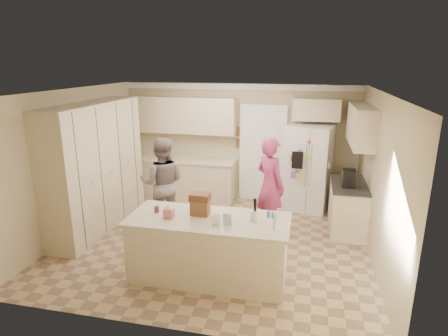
% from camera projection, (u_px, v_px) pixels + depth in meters
% --- Properties ---
extents(floor, '(5.20, 4.60, 0.02)m').
position_uv_depth(floor, '(214.00, 242.00, 6.60)').
color(floor, tan).
rests_on(floor, ground).
extents(ceiling, '(5.20, 4.60, 0.02)m').
position_uv_depth(ceiling, '(213.00, 91.00, 5.88)').
color(ceiling, white).
rests_on(ceiling, wall_back).
extents(wall_back, '(5.20, 0.02, 2.60)m').
position_uv_depth(wall_back, '(239.00, 142.00, 8.41)').
color(wall_back, '#C2B18C').
rests_on(wall_back, ground).
extents(wall_front, '(5.20, 0.02, 2.60)m').
position_uv_depth(wall_front, '(162.00, 228.00, 4.07)').
color(wall_front, '#C2B18C').
rests_on(wall_front, ground).
extents(wall_left, '(0.02, 4.60, 2.60)m').
position_uv_depth(wall_left, '(74.00, 162.00, 6.78)').
color(wall_left, '#C2B18C').
rests_on(wall_left, ground).
extents(wall_right, '(0.02, 4.60, 2.60)m').
position_uv_depth(wall_right, '(380.00, 181.00, 5.69)').
color(wall_right, '#C2B18C').
rests_on(wall_right, ground).
extents(crown_back, '(5.20, 0.08, 0.12)m').
position_uv_depth(crown_back, '(239.00, 87.00, 8.02)').
color(crown_back, white).
rests_on(crown_back, wall_back).
extents(pantry_bank, '(0.60, 2.60, 2.35)m').
position_uv_depth(pantry_bank, '(96.00, 166.00, 6.94)').
color(pantry_bank, beige).
rests_on(pantry_bank, floor).
extents(back_base_cab, '(2.20, 0.60, 0.88)m').
position_uv_depth(back_base_cab, '(187.00, 179.00, 8.59)').
color(back_base_cab, beige).
rests_on(back_base_cab, floor).
extents(back_countertop, '(2.24, 0.63, 0.04)m').
position_uv_depth(back_countertop, '(186.00, 160.00, 8.46)').
color(back_countertop, beige).
rests_on(back_countertop, back_base_cab).
extents(back_upper_cab, '(2.20, 0.35, 0.80)m').
position_uv_depth(back_upper_cab, '(187.00, 115.00, 8.31)').
color(back_upper_cab, beige).
rests_on(back_upper_cab, wall_back).
extents(doorway_opening, '(0.90, 0.06, 2.10)m').
position_uv_depth(doorway_opening, '(262.00, 155.00, 8.33)').
color(doorway_opening, black).
rests_on(doorway_opening, floor).
extents(doorway_casing, '(1.02, 0.03, 2.22)m').
position_uv_depth(doorway_casing, '(262.00, 155.00, 8.30)').
color(doorway_casing, white).
rests_on(doorway_casing, floor).
extents(wall_frame_upper, '(0.15, 0.02, 0.20)m').
position_uv_depth(wall_frame_upper, '(239.00, 132.00, 8.30)').
color(wall_frame_upper, brown).
rests_on(wall_frame_upper, wall_back).
extents(wall_frame_lower, '(0.15, 0.02, 0.20)m').
position_uv_depth(wall_frame_lower, '(239.00, 144.00, 8.37)').
color(wall_frame_lower, brown).
rests_on(wall_frame_lower, wall_back).
extents(refrigerator, '(1.05, 0.90, 1.80)m').
position_uv_depth(refrigerator, '(308.00, 168.00, 7.84)').
color(refrigerator, white).
rests_on(refrigerator, floor).
extents(fridge_seam, '(0.02, 0.02, 1.78)m').
position_uv_depth(fridge_seam, '(308.00, 173.00, 7.51)').
color(fridge_seam, gray).
rests_on(fridge_seam, refrigerator).
extents(fridge_dispenser, '(0.22, 0.03, 0.35)m').
position_uv_depth(fridge_dispenser, '(297.00, 160.00, 7.47)').
color(fridge_dispenser, black).
rests_on(fridge_dispenser, refrigerator).
extents(fridge_handle_l, '(0.02, 0.02, 0.85)m').
position_uv_depth(fridge_handle_l, '(306.00, 166.00, 7.46)').
color(fridge_handle_l, silver).
rests_on(fridge_handle_l, refrigerator).
extents(fridge_handle_r, '(0.02, 0.02, 0.85)m').
position_uv_depth(fridge_handle_r, '(311.00, 166.00, 7.44)').
color(fridge_handle_r, silver).
rests_on(fridge_handle_r, refrigerator).
extents(over_fridge_cab, '(0.95, 0.35, 0.45)m').
position_uv_depth(over_fridge_cab, '(316.00, 110.00, 7.67)').
color(over_fridge_cab, beige).
rests_on(over_fridge_cab, wall_back).
extents(right_base_cab, '(0.60, 1.20, 0.88)m').
position_uv_depth(right_base_cab, '(347.00, 208.00, 6.93)').
color(right_base_cab, beige).
rests_on(right_base_cab, floor).
extents(right_countertop, '(0.63, 1.24, 0.04)m').
position_uv_depth(right_countertop, '(349.00, 184.00, 6.81)').
color(right_countertop, '#2D2B28').
rests_on(right_countertop, right_base_cab).
extents(right_upper_cab, '(0.35, 1.50, 0.70)m').
position_uv_depth(right_upper_cab, '(361.00, 125.00, 6.68)').
color(right_upper_cab, beige).
rests_on(right_upper_cab, wall_right).
extents(coffee_maker, '(0.22, 0.28, 0.30)m').
position_uv_depth(coffee_maker, '(349.00, 178.00, 6.58)').
color(coffee_maker, black).
rests_on(coffee_maker, right_countertop).
extents(island_base, '(2.20, 0.90, 0.88)m').
position_uv_depth(island_base, '(209.00, 249.00, 5.40)').
color(island_base, beige).
rests_on(island_base, floor).
extents(island_top, '(2.28, 0.96, 0.05)m').
position_uv_depth(island_top, '(209.00, 220.00, 5.27)').
color(island_top, beige).
rests_on(island_top, island_base).
extents(utensil_crock, '(0.13, 0.13, 0.15)m').
position_uv_depth(utensil_crock, '(255.00, 216.00, 5.16)').
color(utensil_crock, white).
rests_on(utensil_crock, island_top).
extents(tissue_box, '(0.13, 0.13, 0.14)m').
position_uv_depth(tissue_box, '(169.00, 213.00, 5.27)').
color(tissue_box, '#CD787A').
rests_on(tissue_box, island_top).
extents(tissue_plume, '(0.08, 0.08, 0.08)m').
position_uv_depth(tissue_plume, '(169.00, 206.00, 5.24)').
color(tissue_plume, white).
rests_on(tissue_plume, tissue_box).
extents(dollhouse_body, '(0.26, 0.18, 0.22)m').
position_uv_depth(dollhouse_body, '(200.00, 207.00, 5.36)').
color(dollhouse_body, brown).
rests_on(dollhouse_body, island_top).
extents(dollhouse_roof, '(0.28, 0.20, 0.10)m').
position_uv_depth(dollhouse_roof, '(200.00, 197.00, 5.32)').
color(dollhouse_roof, '#592D1E').
rests_on(dollhouse_roof, dollhouse_body).
extents(jam_jar, '(0.07, 0.07, 0.09)m').
position_uv_depth(jam_jar, '(157.00, 209.00, 5.47)').
color(jam_jar, '#59263F').
rests_on(jam_jar, island_top).
extents(greeting_card_a, '(0.12, 0.06, 0.16)m').
position_uv_depth(greeting_card_a, '(215.00, 219.00, 5.03)').
color(greeting_card_a, white).
rests_on(greeting_card_a, island_top).
extents(greeting_card_b, '(0.12, 0.05, 0.16)m').
position_uv_depth(greeting_card_b, '(227.00, 219.00, 5.04)').
color(greeting_card_b, silver).
rests_on(greeting_card_b, island_top).
extents(water_bottle, '(0.07, 0.07, 0.24)m').
position_uv_depth(water_bottle, '(276.00, 221.00, 4.89)').
color(water_bottle, silver).
rests_on(water_bottle, island_top).
extents(shaker_salt, '(0.05, 0.05, 0.09)m').
position_uv_depth(shaker_salt, '(269.00, 214.00, 5.29)').
color(shaker_salt, '#4066B9').
rests_on(shaker_salt, island_top).
extents(shaker_pepper, '(0.05, 0.05, 0.09)m').
position_uv_depth(shaker_pepper, '(273.00, 215.00, 5.27)').
color(shaker_pepper, '#4066B9').
rests_on(shaker_pepper, island_top).
extents(teen_boy, '(0.97, 0.82, 1.74)m').
position_uv_depth(teen_boy, '(163.00, 183.00, 6.96)').
color(teen_boy, gray).
rests_on(teen_boy, floor).
extents(teen_girl, '(0.77, 0.75, 1.78)m').
position_uv_depth(teen_girl, '(270.00, 186.00, 6.75)').
color(teen_girl, '#C33C84').
rests_on(teen_girl, floor).
extents(fridge_magnets, '(0.76, 0.02, 1.44)m').
position_uv_depth(fridge_magnets, '(308.00, 173.00, 7.50)').
color(fridge_magnets, tan).
rests_on(fridge_magnets, refrigerator).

